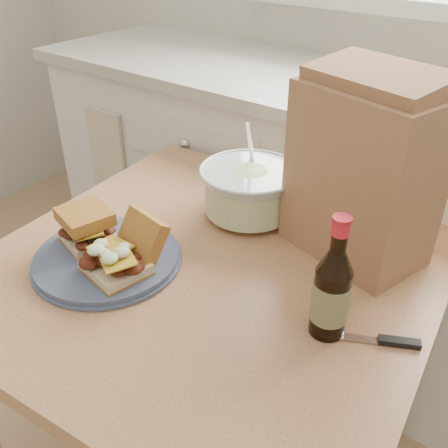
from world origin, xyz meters
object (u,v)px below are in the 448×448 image
Objects in this scene: dining_table at (213,301)px; paper_bag at (363,176)px; beer_bottle at (332,292)px; coleslaw_bowl at (249,193)px; plate at (107,258)px.

dining_table is 2.78× the size of paper_bag.
dining_table is 0.35m from beer_bottle.
coleslaw_bowl is 0.41m from beer_bottle.
paper_bag is (-0.08, 0.26, 0.09)m from beer_bottle.
dining_table is 0.25m from plate.
plate is 0.55m from paper_bag.
beer_bottle is at bearing 12.34° from plate.
coleslaw_bowl is 1.01× the size of beer_bottle.
coleslaw_bowl reaches higher than beer_bottle.
coleslaw_bowl is at bearing -160.50° from paper_bag.
beer_bottle is (0.29, -0.04, 0.20)m from dining_table.
coleslaw_bowl reaches higher than plate.
paper_bag is at bearing 39.98° from dining_table.
dining_table is at bearing -118.60° from paper_bag.
coleslaw_bowl is 0.66× the size of paper_bag.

